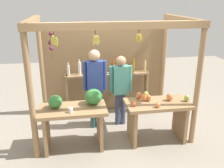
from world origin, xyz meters
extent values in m
plane|color=gray|center=(0.00, 0.00, 0.00)|extent=(12.00, 12.00, 0.00)
cylinder|color=#99754C|center=(-1.44, -0.86, 1.14)|extent=(0.10, 0.10, 2.29)
cylinder|color=#99754C|center=(1.44, -0.86, 1.14)|extent=(0.10, 0.10, 2.29)
cylinder|color=#99754C|center=(-1.44, 0.86, 1.14)|extent=(0.10, 0.10, 2.29)
cylinder|color=#99754C|center=(1.44, 0.86, 1.14)|extent=(0.10, 0.10, 2.29)
cube|color=#99754C|center=(0.00, -0.86, 2.23)|extent=(2.98, 0.12, 0.12)
cube|color=#99754C|center=(-1.44, 0.00, 2.23)|extent=(0.12, 1.82, 0.12)
cube|color=#99754C|center=(1.44, 0.00, 2.23)|extent=(0.12, 1.82, 0.12)
cube|color=olive|center=(0.00, 0.88, 1.03)|extent=(2.88, 0.04, 2.06)
cylinder|color=brown|center=(-0.36, -0.75, 2.12)|extent=(0.02, 0.02, 0.06)
ellipsoid|color=#D1CC4C|center=(-0.32, -0.75, 1.97)|extent=(0.04, 0.09, 0.15)
ellipsoid|color=#D1CC4C|center=(-0.33, -0.71, 1.99)|extent=(0.06, 0.06, 0.16)
ellipsoid|color=#D1CC4C|center=(-0.37, -0.71, 1.99)|extent=(0.09, 0.05, 0.15)
ellipsoid|color=#D1CC4C|center=(-0.39, -0.73, 1.98)|extent=(0.05, 0.07, 0.16)
ellipsoid|color=#D1CC4C|center=(-0.38, -0.76, 2.00)|extent=(0.05, 0.06, 0.16)
ellipsoid|color=#D1CC4C|center=(-0.36, -0.77, 2.00)|extent=(0.09, 0.05, 0.15)
ellipsoid|color=#D1CC4C|center=(-0.34, -0.77, 1.99)|extent=(0.06, 0.05, 0.16)
cylinder|color=brown|center=(-1.01, -0.75, 2.12)|extent=(0.02, 0.02, 0.06)
ellipsoid|color=#D1CC4C|center=(-0.97, -0.75, 1.98)|extent=(0.04, 0.06, 0.14)
ellipsoid|color=#D1CC4C|center=(-0.99, -0.73, 1.99)|extent=(0.07, 0.05, 0.15)
ellipsoid|color=#D1CC4C|center=(-1.03, -0.72, 2.02)|extent=(0.06, 0.05, 0.15)
ellipsoid|color=#D1CC4C|center=(-1.05, -0.75, 2.01)|extent=(0.04, 0.09, 0.14)
ellipsoid|color=#D1CC4C|center=(-1.02, -0.79, 2.02)|extent=(0.07, 0.05, 0.15)
ellipsoid|color=#D1CC4C|center=(-1.00, -0.77, 2.00)|extent=(0.06, 0.05, 0.14)
cylinder|color=brown|center=(0.36, -0.73, 2.12)|extent=(0.02, 0.02, 0.06)
ellipsoid|color=gold|center=(0.39, -0.73, 2.00)|extent=(0.04, 0.08, 0.13)
ellipsoid|color=gold|center=(0.37, -0.71, 2.02)|extent=(0.06, 0.05, 0.13)
ellipsoid|color=gold|center=(0.36, -0.70, 1.99)|extent=(0.07, 0.04, 0.13)
ellipsoid|color=gold|center=(0.34, -0.71, 2.01)|extent=(0.06, 0.06, 0.13)
ellipsoid|color=gold|center=(0.34, -0.73, 2.01)|extent=(0.04, 0.08, 0.13)
ellipsoid|color=gold|center=(0.34, -0.75, 1.99)|extent=(0.05, 0.06, 0.13)
ellipsoid|color=gold|center=(0.36, -0.76, 2.02)|extent=(0.06, 0.04, 0.13)
ellipsoid|color=gold|center=(0.37, -0.75, 2.01)|extent=(0.06, 0.05, 0.13)
cylinder|color=#4C422D|center=(-1.08, -0.43, 1.87)|extent=(0.01, 0.01, 0.55)
sphere|color=#47142D|center=(-1.08, -0.44, 2.07)|extent=(0.06, 0.06, 0.06)
sphere|color=#47142D|center=(-1.06, -0.41, 2.00)|extent=(0.06, 0.06, 0.06)
sphere|color=#601E42|center=(-1.08, -0.45, 1.96)|extent=(0.06, 0.06, 0.06)
sphere|color=#601E42|center=(-1.10, -0.45, 1.92)|extent=(0.07, 0.07, 0.07)
sphere|color=#601E42|center=(-1.09, -0.43, 1.82)|extent=(0.07, 0.07, 0.07)
sphere|color=#601E42|center=(-1.09, -0.41, 1.81)|extent=(0.07, 0.07, 0.07)
cube|color=#99754C|center=(-0.79, -0.64, 0.76)|extent=(1.21, 0.64, 0.06)
cube|color=#99754C|center=(-1.27, -0.64, 0.36)|extent=(0.06, 0.58, 0.73)
cube|color=#99754C|center=(-0.31, -0.64, 0.36)|extent=(0.06, 0.58, 0.73)
ellipsoid|color=#38843D|center=(-0.40, -0.52, 0.93)|extent=(0.44, 0.44, 0.29)
ellipsoid|color=#38843D|center=(-1.08, -0.58, 0.90)|extent=(0.31, 0.31, 0.23)
cylinder|color=white|center=(-0.82, -0.82, 0.83)|extent=(0.07, 0.07, 0.09)
cube|color=#99754C|center=(0.79, -0.64, 0.76)|extent=(1.21, 0.64, 0.06)
cube|color=#99754C|center=(0.31, -0.64, 0.36)|extent=(0.06, 0.58, 0.73)
cube|color=#99754C|center=(1.27, -0.64, 0.36)|extent=(0.06, 0.58, 0.73)
ellipsoid|color=#CC7038|center=(0.30, -0.74, 0.84)|extent=(0.13, 0.13, 0.11)
ellipsoid|color=#E07F47|center=(0.55, -0.53, 0.86)|extent=(0.15, 0.15, 0.14)
ellipsoid|color=#E07F47|center=(0.49, -0.42, 0.85)|extent=(0.16, 0.16, 0.14)
ellipsoid|color=#CC7038|center=(0.64, -0.56, 0.85)|extent=(0.10, 0.10, 0.13)
ellipsoid|color=#E07F47|center=(0.71, -0.86, 0.84)|extent=(0.12, 0.12, 0.10)
ellipsoid|color=#A8B24C|center=(0.64, -0.39, 0.85)|extent=(0.12, 0.12, 0.13)
ellipsoid|color=#E07F47|center=(1.04, -0.61, 0.86)|extent=(0.15, 0.15, 0.15)
ellipsoid|color=#A8B24C|center=(1.34, -0.69, 0.85)|extent=(0.13, 0.13, 0.14)
cube|color=#99754C|center=(-0.91, 0.64, 0.50)|extent=(0.05, 0.20, 1.00)
cube|color=#99754C|center=(0.96, 0.64, 0.50)|extent=(0.05, 0.20, 1.00)
cube|color=#99754C|center=(0.03, 0.64, 0.98)|extent=(1.87, 0.22, 0.04)
cylinder|color=silver|center=(-0.84, 0.64, 1.12)|extent=(0.06, 0.06, 0.23)
cylinder|color=silver|center=(-0.84, 0.64, 1.26)|extent=(0.03, 0.03, 0.06)
cylinder|color=silver|center=(-0.60, 0.64, 1.15)|extent=(0.07, 0.07, 0.29)
cylinder|color=silver|center=(-0.60, 0.64, 1.32)|extent=(0.03, 0.03, 0.06)
cylinder|color=#338C4C|center=(-0.34, 0.64, 1.14)|extent=(0.08, 0.08, 0.28)
cylinder|color=#338C4C|center=(-0.34, 0.64, 1.31)|extent=(0.03, 0.03, 0.06)
cylinder|color=#338C4C|center=(-0.10, 0.64, 1.15)|extent=(0.07, 0.07, 0.30)
cylinder|color=#338C4C|center=(-0.10, 0.64, 1.33)|extent=(0.03, 0.03, 0.06)
cylinder|color=#994C1E|center=(0.16, 0.64, 1.14)|extent=(0.07, 0.07, 0.27)
cylinder|color=#994C1E|center=(0.16, 0.64, 1.30)|extent=(0.03, 0.03, 0.06)
cylinder|color=gold|center=(0.41, 0.64, 1.13)|extent=(0.08, 0.08, 0.26)
cylinder|color=gold|center=(0.41, 0.64, 1.29)|extent=(0.03, 0.03, 0.06)
cylinder|color=gold|center=(0.64, 0.64, 1.14)|extent=(0.06, 0.06, 0.27)
cylinder|color=gold|center=(0.64, 0.64, 1.30)|extent=(0.03, 0.03, 0.06)
cylinder|color=#D8B266|center=(0.91, 0.64, 1.12)|extent=(0.06, 0.06, 0.24)
cylinder|color=#D8B266|center=(0.91, 0.64, 1.27)|extent=(0.03, 0.03, 0.06)
cylinder|color=#2F5D5F|center=(-0.38, 0.03, 0.39)|extent=(0.11, 0.11, 0.79)
cylinder|color=#2F5D5F|center=(-0.26, 0.03, 0.39)|extent=(0.11, 0.11, 0.79)
cube|color=#2D428C|center=(-0.32, 0.03, 1.12)|extent=(0.32, 0.19, 0.67)
cylinder|color=#2D428C|center=(-0.52, 0.03, 1.16)|extent=(0.08, 0.08, 0.60)
cylinder|color=#2D428C|center=(-0.12, 0.03, 1.16)|extent=(0.08, 0.08, 0.60)
sphere|color=tan|center=(-0.32, 0.03, 1.57)|extent=(0.23, 0.23, 0.23)
cylinder|color=#3F4A6A|center=(0.17, 0.09, 0.36)|extent=(0.11, 0.11, 0.72)
cylinder|color=#3F4A6A|center=(0.29, 0.09, 0.36)|extent=(0.11, 0.11, 0.72)
cube|color=teal|center=(0.23, 0.09, 1.02)|extent=(0.32, 0.19, 0.60)
cylinder|color=teal|center=(0.03, 0.09, 1.05)|extent=(0.08, 0.08, 0.54)
cylinder|color=teal|center=(0.43, 0.09, 1.05)|extent=(0.08, 0.08, 0.54)
sphere|color=tan|center=(0.23, 0.09, 1.42)|extent=(0.21, 0.21, 0.21)
camera|label=1|loc=(-0.74, -4.70, 2.63)|focal=39.62mm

